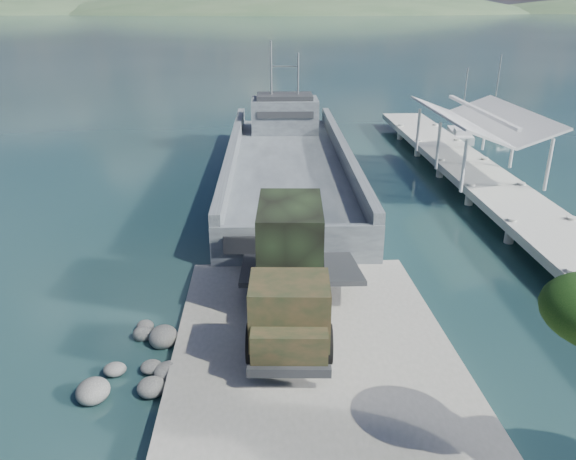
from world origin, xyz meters
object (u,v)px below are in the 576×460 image
Objects in this scene: landing_craft at (288,171)px; military_truck at (290,268)px; pier at (480,168)px; sailboat_near at (460,135)px; sailboat_far at (492,129)px; soldier at (277,327)px.

military_truck is at bearing -91.60° from landing_craft.
sailboat_near is at bearing 75.05° from pier.
sailboat_far is (21.66, 33.46, -2.11)m from military_truck.
landing_craft is 18.95m from military_truck.
landing_craft is at bearing 168.46° from pier.
soldier is 38.37m from sailboat_near.
military_truck is 35.89m from sailboat_near.
military_truck is at bearing 52.46° from soldier.
military_truck is (-1.02, -18.84, 1.72)m from landing_craft.
pier is 6.66× the size of sailboat_near.
pier is 4.94× the size of military_truck.
sailboat_near reaches higher than soldier.
pier is at bearing 28.03° from soldier.
soldier is at bearing -127.26° from pier.
soldier is 42.35m from sailboat_far.
landing_craft reaches higher than sailboat_near.
military_truck is 1.18× the size of sailboat_far.
military_truck is at bearing -130.19° from pier.
soldier is at bearing -138.59° from sailboat_far.
soldier is at bearing -99.12° from military_truck.
pier is 15.48m from sailboat_near.
sailboat_near is (3.98, 14.90, -1.25)m from pier.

